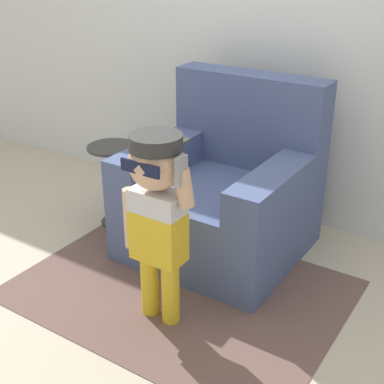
# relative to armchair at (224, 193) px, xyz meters

# --- Properties ---
(ground_plane) EXTENTS (10.00, 10.00, 0.00)m
(ground_plane) POSITION_rel_armchair_xyz_m (-0.15, 0.01, -0.35)
(ground_plane) COLOR #BCB29E
(wall_back) EXTENTS (10.00, 0.05, 2.60)m
(wall_back) POSITION_rel_armchair_xyz_m (-0.15, 0.61, 0.95)
(wall_back) COLOR silver
(wall_back) RESTS_ON ground_plane
(armchair) EXTENTS (0.95, 0.91, 1.00)m
(armchair) POSITION_rel_armchair_xyz_m (0.00, 0.00, 0.00)
(armchair) COLOR #475684
(armchair) RESTS_ON ground_plane
(person_child) EXTENTS (0.39, 0.29, 0.95)m
(person_child) POSITION_rel_armchair_xyz_m (0.09, -0.77, 0.29)
(person_child) COLOR gold
(person_child) RESTS_ON ground_plane
(side_table) EXTENTS (0.31, 0.31, 0.54)m
(side_table) POSITION_rel_armchair_xyz_m (-0.73, -0.14, -0.02)
(side_table) COLOR #333333
(side_table) RESTS_ON ground_plane
(rug) EXTENTS (1.67, 1.24, 0.01)m
(rug) POSITION_rel_armchair_xyz_m (0.05, -0.53, -0.34)
(rug) COLOR brown
(rug) RESTS_ON ground_plane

